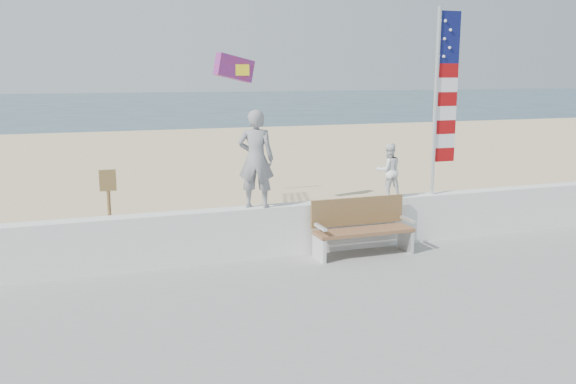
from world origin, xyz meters
The scene contains 9 objects.
ground centered at (0.00, 0.00, 0.00)m, with size 220.00×220.00×0.00m, color #294453.
sand centered at (0.00, 9.00, 0.04)m, with size 90.00×40.00×0.08m, color beige.
seawall centered at (0.00, 2.00, 0.63)m, with size 30.00×0.35×0.90m, color white.
adult centered at (-0.31, 2.00, 1.93)m, with size 0.62×0.41×1.70m, color gray.
child centered at (2.26, 2.00, 1.59)m, with size 0.49×0.39×1.02m, color white.
bench centered at (1.50, 1.55, 0.69)m, with size 1.80×0.57×1.00m.
flag centered at (3.34, 2.00, 2.99)m, with size 0.50×0.08×3.50m.
parafoil_kite centered at (0.40, 6.05, 3.49)m, with size 1.03×0.51×0.69m.
sign centered at (-2.68, 4.20, 0.94)m, with size 0.32×0.07×1.46m.
Camera 1 is at (-3.24, -7.97, 3.36)m, focal length 38.00 mm.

